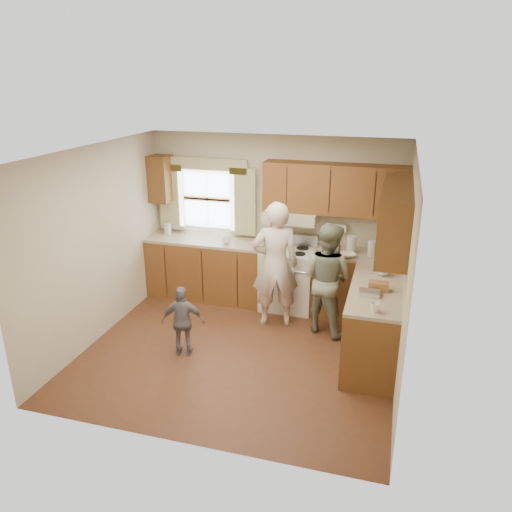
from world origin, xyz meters
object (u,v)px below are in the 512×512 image
(stove, at_px, (288,277))
(child, at_px, (183,321))
(woman_right, at_px, (327,278))
(woman_left, at_px, (275,265))

(stove, relative_size, child, 1.18)
(stove, xyz_separation_m, child, (-0.94, -1.69, -0.01))
(stove, height_order, woman_right, woman_right)
(woman_left, relative_size, child, 1.93)
(woman_left, distance_m, woman_right, 0.72)
(woman_left, xyz_separation_m, woman_right, (0.71, -0.00, -0.12))
(stove, distance_m, woman_right, 0.92)
(stove, relative_size, woman_right, 0.70)
(stove, distance_m, woman_left, 0.72)
(child, bearing_deg, woman_left, -142.27)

